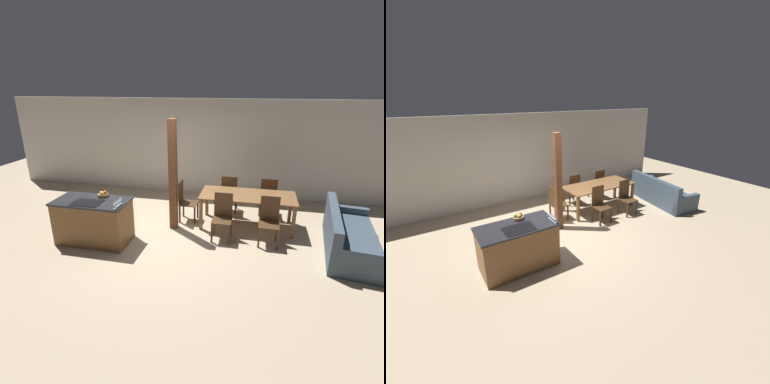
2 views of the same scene
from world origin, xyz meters
The scene contains 16 objects.
ground_plane centered at (0.00, 0.00, 0.00)m, with size 16.00×16.00×0.00m, color tan.
wall_back centered at (0.00, 2.79, 1.35)m, with size 11.20×0.08×2.70m.
kitchen_island centered at (-1.27, -0.57, 0.45)m, with size 1.48×0.77×0.91m.
fruit_bowl centered at (-1.14, -0.32, 0.95)m, with size 0.22×0.22×0.12m.
wine_glass_near centered at (-0.61, -0.88, 1.01)m, with size 0.07×0.07×0.14m.
wine_glass_middle centered at (-0.61, -0.79, 1.01)m, with size 0.07×0.07×0.14m.
wine_glass_far centered at (-0.61, -0.71, 1.01)m, with size 0.07×0.07×0.14m.
wine_glass_end centered at (-0.61, -0.63, 1.01)m, with size 0.07×0.07×0.14m.
dining_table centered at (1.73, 0.82, 0.66)m, with size 2.08×0.93×0.75m.
dining_chair_near_left centered at (1.26, 0.14, 0.50)m, with size 0.40×0.40×0.97m.
dining_chair_near_right centered at (2.20, 0.14, 0.50)m, with size 0.40×0.40×0.97m.
dining_chair_far_left centered at (1.26, 1.51, 0.50)m, with size 0.40×0.40×0.97m.
dining_chair_far_right centered at (2.20, 1.51, 0.50)m, with size 0.40×0.40×0.97m.
dining_chair_head_end centered at (0.30, 0.82, 0.50)m, with size 0.40×0.40×0.97m.
couch centered at (3.69, 0.15, 0.27)m, with size 1.13×2.19×0.82m.
timber_post centered at (0.14, 0.38, 1.21)m, with size 0.16×0.16×2.41m.
Camera 2 is at (-2.62, -4.78, 3.19)m, focal length 24.00 mm.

